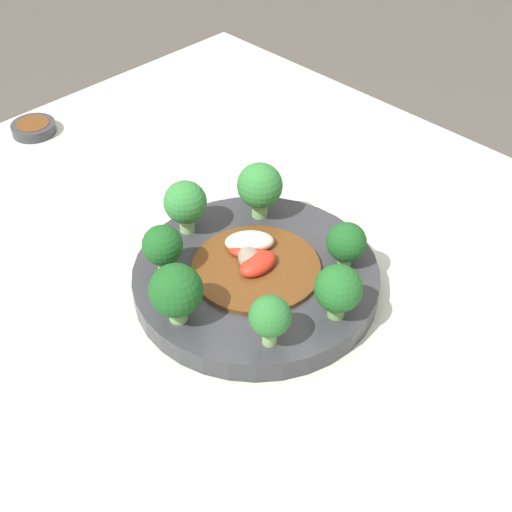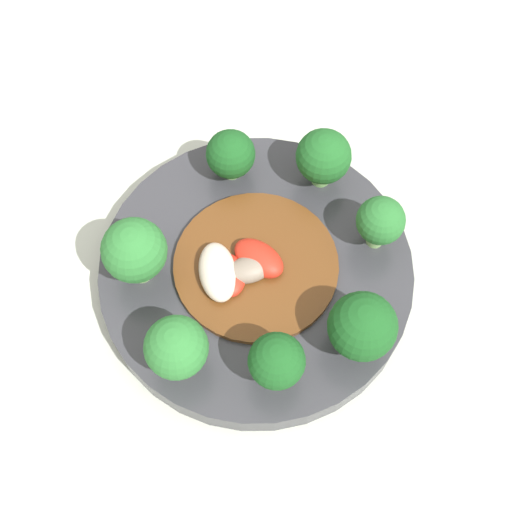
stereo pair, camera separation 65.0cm
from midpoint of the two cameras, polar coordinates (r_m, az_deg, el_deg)
The scene contains 11 objects.
ground_plane at distance 1.32m, azimuth -11.54°, elevation -21.50°, with size 8.00×8.00×0.00m, color #4C4742.
table at distance 0.96m, azimuth -15.74°, elevation -19.31°, with size 1.08×0.90×0.74m.
plate at distance 0.62m, azimuth -28.04°, elevation -14.41°, with size 0.27×0.27×0.02m.
broccoli_west at distance 0.57m, azimuth -23.09°, elevation -5.46°, with size 0.05×0.05×0.06m.
broccoli_northeast at distance 0.56m, azimuth -31.11°, elevation -22.86°, with size 0.04×0.04×0.06m.
broccoli_northwest at distance 0.54m, azimuth -19.87°, elevation -11.85°, with size 0.04×0.04×0.06m.
broccoli_southwest at distance 0.62m, azimuth -29.61°, elevation -4.75°, with size 0.04×0.04×0.05m.
broccoli_east at distance 0.60m, azimuth -37.46°, elevation -20.34°, with size 0.05×0.05×0.06m.
broccoli_north at distance 0.53m, azimuth -23.97°, elevation -21.25°, with size 0.05×0.05×0.07m.
broccoli_southeast at distance 0.62m, azimuth -38.31°, elevation -12.53°, with size 0.05×0.05×0.07m.
stirfry_center at distance 0.60m, azimuth -29.51°, elevation -14.17°, with size 0.14×0.14×0.02m.
Camera 2 is at (0.23, 0.14, 1.31)m, focal length 50.00 mm.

